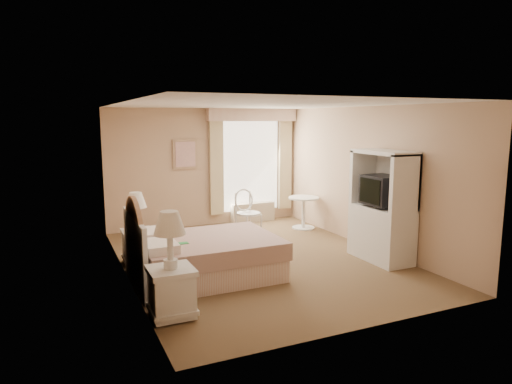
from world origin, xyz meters
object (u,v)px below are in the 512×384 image
nightstand_far (137,237)px  armoire (382,215)px  bed (201,256)px  nightstand_near (171,279)px  round_table (304,207)px  cafe_chair (247,209)px

nightstand_far → armoire: size_ratio=0.63×
bed → armoire: 2.99m
nightstand_near → round_table: nightstand_near is taller
round_table → bed: bearing=-145.0°
bed → round_table: (2.88, 2.01, 0.12)m
round_table → cafe_chair: cafe_chair is taller
round_table → nightstand_near: bearing=-138.6°
round_table → armoire: bearing=-88.5°
nightstand_far → round_table: (3.59, 0.94, 0.02)m
round_table → armoire: size_ratio=0.37×
nightstand_near → cafe_chair: (2.22, 3.00, 0.08)m
nightstand_near → cafe_chair: size_ratio=1.31×
nightstand_far → round_table: size_ratio=1.68×
nightstand_far → nightstand_near: bearing=-90.0°
nightstand_near → armoire: 3.74m
round_table → armoire: (0.06, -2.40, 0.30)m
armoire → round_table: bearing=91.5°
round_table → armoire: 2.42m
cafe_chair → bed: bearing=-144.4°
bed → nightstand_far: bed is taller
armoire → nightstand_near: bearing=-168.1°
round_table → armoire: armoire is taller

